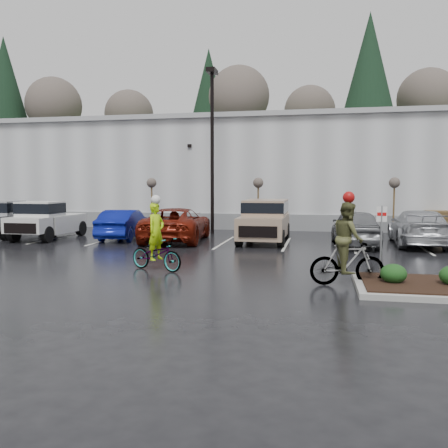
% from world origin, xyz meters
% --- Properties ---
extents(ground, '(120.00, 120.00, 0.00)m').
position_xyz_m(ground, '(0.00, 0.00, 0.00)').
color(ground, black).
rests_on(ground, ground).
extents(warehouse, '(60.50, 15.50, 7.20)m').
position_xyz_m(warehouse, '(0.00, 21.99, 3.65)').
color(warehouse, '#A6A8AA').
rests_on(warehouse, ground).
extents(wooded_ridge, '(80.00, 25.00, 6.00)m').
position_xyz_m(wooded_ridge, '(0.00, 45.00, 3.00)').
color(wooded_ridge, '#1E3817').
rests_on(wooded_ridge, ground).
extents(lamppost, '(0.50, 1.00, 9.22)m').
position_xyz_m(lamppost, '(-4.00, 12.00, 5.69)').
color(lamppost, black).
rests_on(lamppost, ground).
extents(sapling_west, '(0.60, 0.60, 3.20)m').
position_xyz_m(sapling_west, '(-8.00, 13.00, 2.73)').
color(sapling_west, '#4D351E').
rests_on(sapling_west, ground).
extents(sapling_mid, '(0.60, 0.60, 3.20)m').
position_xyz_m(sapling_mid, '(-1.50, 13.00, 2.73)').
color(sapling_mid, '#4D351E').
rests_on(sapling_mid, ground).
extents(sapling_east, '(0.60, 0.60, 3.20)m').
position_xyz_m(sapling_east, '(6.00, 13.00, 2.73)').
color(sapling_east, '#4D351E').
rests_on(sapling_east, ground).
extents(pallet_stack_a, '(1.20, 1.20, 1.35)m').
position_xyz_m(pallet_stack_a, '(8.50, 14.00, 0.68)').
color(pallet_stack_a, '#4D351E').
rests_on(pallet_stack_a, ground).
extents(shrub_a, '(0.70, 0.70, 0.52)m').
position_xyz_m(shrub_a, '(4.00, -1.00, 0.41)').
color(shrub_a, '#173813').
rests_on(shrub_a, curb_island).
extents(fire_lane_sign, '(0.30, 0.05, 2.20)m').
position_xyz_m(fire_lane_sign, '(3.80, 0.20, 1.41)').
color(fire_lane_sign, gray).
rests_on(fire_lane_sign, ground).
extents(pickup_silver, '(2.10, 5.20, 1.96)m').
position_xyz_m(pickup_silver, '(-14.32, 8.47, 0.98)').
color(pickup_silver, '#A0A2A7').
rests_on(pickup_silver, ground).
extents(pickup_white, '(2.10, 5.20, 1.96)m').
position_xyz_m(pickup_white, '(-11.77, 8.05, 0.98)').
color(pickup_white, silver).
rests_on(pickup_white, ground).
extents(car_blue, '(1.99, 4.72, 1.52)m').
position_xyz_m(car_blue, '(-7.86, 8.53, 0.76)').
color(car_blue, navy).
rests_on(car_blue, ground).
extents(car_red, '(3.27, 6.17, 1.65)m').
position_xyz_m(car_red, '(-4.95, 8.20, 0.83)').
color(car_red, maroon).
rests_on(car_red, ground).
extents(suv_tan, '(2.20, 5.10, 2.06)m').
position_xyz_m(suv_tan, '(-0.62, 8.63, 1.03)').
color(suv_tan, gray).
rests_on(suv_tan, ground).
extents(car_grey, '(2.14, 5.00, 1.68)m').
position_xyz_m(car_grey, '(3.64, 8.13, 0.84)').
color(car_grey, slate).
rests_on(car_grey, ground).
extents(car_far_silver, '(2.46, 5.70, 1.64)m').
position_xyz_m(car_far_silver, '(6.50, 8.81, 0.82)').
color(car_far_silver, '#B4B7BC').
rests_on(car_far_silver, ground).
extents(cyclist_hivis, '(2.16, 1.40, 2.48)m').
position_xyz_m(cyclist_hivis, '(-3.23, 0.34, 0.76)').
color(cyclist_hivis, '#3F3F44').
rests_on(cyclist_hivis, ground).
extents(cyclist_olive, '(2.10, 1.06, 2.63)m').
position_xyz_m(cyclist_olive, '(2.79, -0.77, 0.94)').
color(cyclist_olive, '#3F3F44').
rests_on(cyclist_olive, ground).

